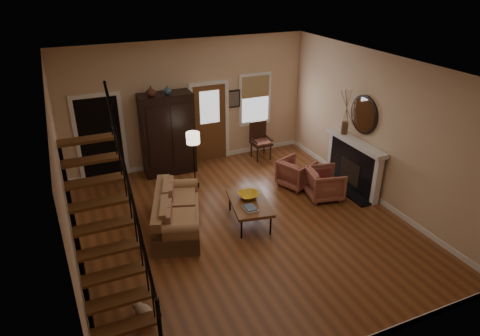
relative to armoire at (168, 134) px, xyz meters
name	(u,v)px	position (x,y,z in m)	size (l,w,h in m)	color
room	(195,134)	(0.29, -1.39, 0.46)	(7.00, 7.33, 3.30)	brown
staircase	(104,221)	(-2.08, -4.45, 0.55)	(0.94, 2.80, 3.20)	brown
fireplace	(355,160)	(3.83, -2.65, -0.31)	(0.33, 1.95, 2.30)	black
armoire	(168,134)	(0.00, 0.00, 0.00)	(1.30, 0.60, 2.10)	black
vase_a	(151,91)	(-0.35, -0.10, 1.17)	(0.24, 0.24, 0.25)	#4C2619
vase_b	(167,90)	(0.05, -0.10, 1.16)	(0.20, 0.20, 0.21)	#334C60
sofa	(177,212)	(-0.57, -2.68, -0.67)	(0.87, 2.02, 0.75)	#9C6F47
coffee_table	(249,211)	(0.89, -3.04, -0.80)	(0.75, 1.28, 0.49)	brown
bowl	(249,195)	(0.94, -2.89, -0.50)	(0.44, 0.44, 0.11)	gold
books	(250,208)	(0.77, -3.34, -0.53)	(0.24, 0.32, 0.06)	beige
armchair_left	(325,184)	(2.92, -2.79, -0.69)	(0.76, 0.79, 0.71)	maroon
armchair_right	(296,173)	(2.62, -2.02, -0.71)	(0.73, 0.75, 0.69)	maroon
floor_lamp	(194,160)	(0.34, -1.05, -0.35)	(0.32, 0.32, 1.40)	black
side_chair	(261,141)	(2.55, -0.20, -0.54)	(0.54, 0.54, 1.02)	#321A0F
dog	(144,313)	(-1.75, -4.94, -0.90)	(0.24, 0.40, 0.29)	beige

